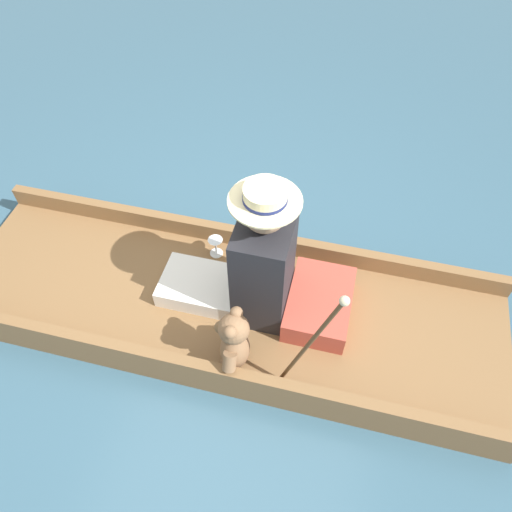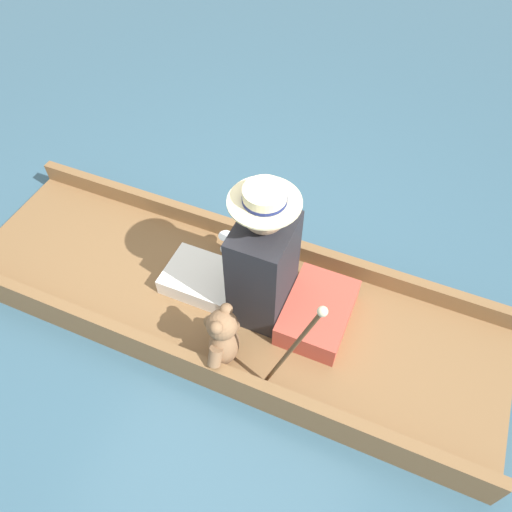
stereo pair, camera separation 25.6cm
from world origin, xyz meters
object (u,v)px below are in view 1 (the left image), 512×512
object	(u,v)px
seated_person	(252,265)
teddy_bear	(234,342)
wine_glass	(216,243)
walking_cane	(314,338)

from	to	relation	value
seated_person	teddy_bear	distance (m)	0.42
teddy_bear	wine_glass	size ratio (longest dim) A/B	3.31
wine_glass	teddy_bear	bearing A→B (deg)	-155.52
seated_person	walking_cane	size ratio (longest dim) A/B	1.08
seated_person	teddy_bear	world-z (taller)	seated_person
seated_person	walking_cane	bearing A→B (deg)	-127.13
seated_person	wine_glass	distance (m)	0.50
seated_person	wine_glass	bearing A→B (deg)	56.86
seated_person	walking_cane	distance (m)	0.60
teddy_bear	wine_glass	xyz separation A→B (m)	(0.69, 0.31, -0.10)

